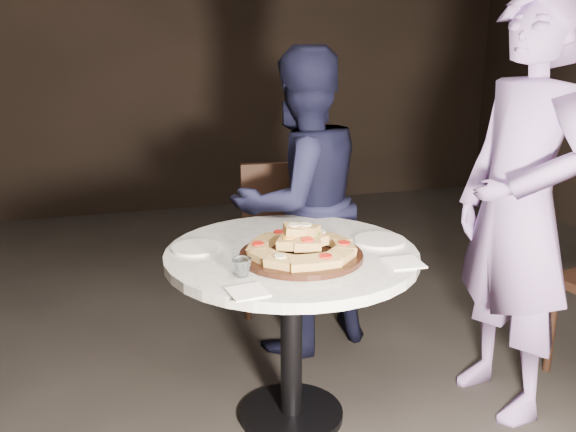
{
  "coord_description": "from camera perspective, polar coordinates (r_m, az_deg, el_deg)",
  "views": [
    {
      "loc": [
        -0.73,
        -2.24,
        1.62
      ],
      "look_at": [
        -0.04,
        0.11,
        0.89
      ],
      "focal_mm": 40.0,
      "sensor_mm": 36.0,
      "label": 1
    }
  ],
  "objects": [
    {
      "name": "plate_right",
      "position": [
        2.68,
        8.19,
        -2.15
      ],
      "size": [
        0.24,
        0.24,
        0.01
      ],
      "primitive_type": "cylinder",
      "rotation": [
        0.0,
        0.0,
        0.17
      ],
      "color": "white",
      "rests_on": "table"
    },
    {
      "name": "napkin_far",
      "position": [
        2.45,
        10.23,
        -4.11
      ],
      "size": [
        0.14,
        0.14,
        0.01
      ],
      "primitive_type": "cube",
      "rotation": [
        0.0,
        0.0,
        -0.04
      ],
      "color": "white",
      "rests_on": "table"
    },
    {
      "name": "table",
      "position": [
        2.6,
        0.31,
        -6.03
      ],
      "size": [
        1.22,
        1.22,
        0.76
      ],
      "rotation": [
        0.0,
        0.0,
        0.24
      ],
      "color": "black",
      "rests_on": "ground"
    },
    {
      "name": "serving_board",
      "position": [
        2.47,
        1.18,
        -3.53
      ],
      "size": [
        0.48,
        0.48,
        0.02
      ],
      "primitive_type": "cylinder",
      "rotation": [
        0.0,
        0.0,
        -0.01
      ],
      "color": "black",
      "rests_on": "table"
    },
    {
      "name": "diner_teal",
      "position": [
        2.8,
        19.86,
        0.45
      ],
      "size": [
        0.49,
        0.69,
        1.77
      ],
      "primitive_type": "imported",
      "rotation": [
        0.0,
        0.0,
        -1.47
      ],
      "color": "#866EAD",
      "rests_on": "ground"
    },
    {
      "name": "water_glass",
      "position": [
        2.29,
        -4.12,
        -4.58
      ],
      "size": [
        0.08,
        0.08,
        0.07
      ],
      "primitive_type": "imported",
      "rotation": [
        0.0,
        0.0,
        0.2
      ],
      "color": "silver",
      "rests_on": "table"
    },
    {
      "name": "chair_far",
      "position": [
        3.64,
        -1.04,
        -0.83
      ],
      "size": [
        0.46,
        0.48,
        0.91
      ],
      "rotation": [
        0.0,
        0.0,
        3.05
      ],
      "color": "black",
      "rests_on": "ground"
    },
    {
      "name": "focaccia_pile",
      "position": [
        2.46,
        1.17,
        -2.54
      ],
      "size": [
        0.43,
        0.42,
        0.11
      ],
      "rotation": [
        0.0,
        0.0,
        -0.26
      ],
      "color": "#A77D40",
      "rests_on": "serving_board"
    },
    {
      "name": "napkin_near",
      "position": [
        2.16,
        -3.62,
        -6.75
      ],
      "size": [
        0.14,
        0.14,
        0.01
      ],
      "primitive_type": "cube",
      "rotation": [
        0.0,
        0.0,
        0.13
      ],
      "color": "white",
      "rests_on": "table"
    },
    {
      "name": "diner_navy",
      "position": [
        3.2,
        1.05,
        1.15
      ],
      "size": [
        0.89,
        0.78,
        1.53
      ],
      "primitive_type": "imported",
      "rotation": [
        0.0,
        0.0,
        3.45
      ],
      "color": "black",
      "rests_on": "ground"
    },
    {
      "name": "floor",
      "position": [
        2.86,
        1.53,
        -17.83
      ],
      "size": [
        7.0,
        7.0,
        0.0
      ],
      "primitive_type": "plane",
      "color": "black",
      "rests_on": "ground"
    },
    {
      "name": "plate_left",
      "position": [
        2.59,
        -8.2,
        -2.81
      ],
      "size": [
        0.2,
        0.2,
        0.01
      ],
      "primitive_type": "cylinder",
      "rotation": [
        0.0,
        0.0,
        -0.05
      ],
      "color": "white",
      "rests_on": "table"
    }
  ]
}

